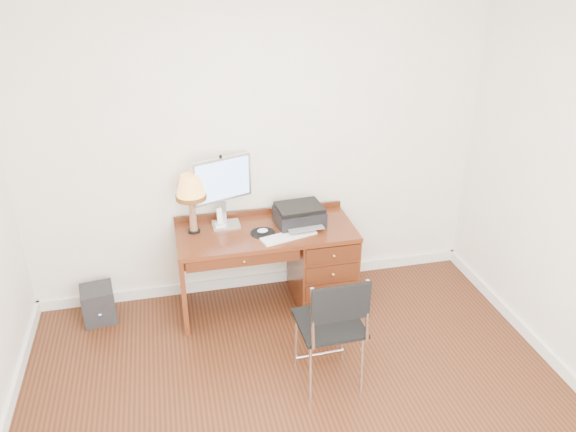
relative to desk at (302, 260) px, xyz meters
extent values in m
plane|color=#37190C|center=(-0.32, -1.40, -0.41)|extent=(4.00, 4.00, 0.00)
plane|color=white|center=(-0.32, 0.35, 0.94)|extent=(4.00, 0.00, 4.00)
cube|color=white|center=(-0.32, 0.33, -0.36)|extent=(4.00, 0.03, 0.10)
cube|color=white|center=(1.66, -1.40, -0.36)|extent=(0.03, 3.50, 0.10)
cube|color=#5F2814|center=(-0.32, -0.01, 0.32)|extent=(1.50, 0.65, 0.04)
cube|color=#5F2814|center=(0.18, -0.01, -0.06)|extent=(0.50, 0.61, 0.71)
cube|color=#5F2814|center=(-1.05, -0.01, -0.06)|extent=(0.04, 0.61, 0.71)
cube|color=#4B1F0F|center=(-0.56, 0.29, 0.05)|extent=(0.96, 0.03, 0.39)
cube|color=#4B1F0F|center=(-0.56, -0.31, 0.25)|extent=(0.91, 0.03, 0.09)
sphere|color=#BF8C3F|center=(0.18, -0.34, -0.06)|extent=(0.03, 0.03, 0.03)
cube|color=silver|center=(-0.64, 0.16, 0.35)|extent=(0.27, 0.24, 0.02)
cube|color=silver|center=(-0.64, 0.21, 0.45)|extent=(0.06, 0.05, 0.19)
cube|color=silver|center=(-0.64, 0.19, 0.75)|extent=(0.51, 0.22, 0.38)
cube|color=#4C8CF2|center=(-0.64, 0.17, 0.75)|extent=(0.45, 0.17, 0.34)
cube|color=white|center=(-0.16, -0.17, 0.35)|extent=(0.49, 0.25, 0.02)
cylinder|color=black|center=(-0.36, -0.06, 0.34)|extent=(0.21, 0.21, 0.01)
ellipsoid|color=white|center=(-0.36, -0.06, 0.36)|extent=(0.09, 0.06, 0.04)
cube|color=black|center=(-0.02, 0.04, 0.41)|extent=(0.42, 0.34, 0.14)
cube|color=black|center=(-0.02, 0.04, 0.50)|extent=(0.40, 0.32, 0.04)
cylinder|color=black|center=(-0.91, 0.10, 0.35)|extent=(0.10, 0.10, 0.02)
cone|color=brown|center=(-0.91, 0.10, 0.51)|extent=(0.07, 0.07, 0.30)
cone|color=#E69F48|center=(-0.91, 0.10, 0.75)|extent=(0.25, 0.25, 0.19)
cylinder|color=#593814|center=(-0.91, 0.10, 0.66)|extent=(0.25, 0.25, 0.04)
cube|color=white|center=(-0.69, 0.13, 0.36)|extent=(0.08, 0.08, 0.04)
cube|color=white|center=(-0.69, 0.13, 0.44)|extent=(0.04, 0.06, 0.14)
cylinder|color=black|center=(-0.03, 0.21, 0.38)|extent=(0.07, 0.07, 0.09)
cube|color=black|center=(-0.07, -1.04, 0.09)|extent=(0.46, 0.46, 0.03)
cube|color=black|center=(-0.07, -1.25, 0.40)|extent=(0.40, 0.04, 0.27)
cylinder|color=silver|center=(-0.26, -0.85, -0.16)|extent=(0.02, 0.02, 0.50)
cylinder|color=silver|center=(0.12, -0.85, -0.16)|extent=(0.02, 0.02, 0.50)
cylinder|color=silver|center=(-0.26, -1.23, -0.16)|extent=(0.02, 0.02, 0.50)
cylinder|color=silver|center=(0.12, -1.23, -0.16)|extent=(0.02, 0.02, 0.50)
cylinder|color=silver|center=(-0.26, -1.25, 0.31)|extent=(0.02, 0.02, 0.45)
cylinder|color=silver|center=(0.12, -1.25, 0.31)|extent=(0.02, 0.02, 0.45)
cube|color=black|center=(-1.77, 0.10, -0.26)|extent=(0.30, 0.30, 0.31)
camera|label=1|loc=(-1.08, -4.12, 2.55)|focal=35.00mm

